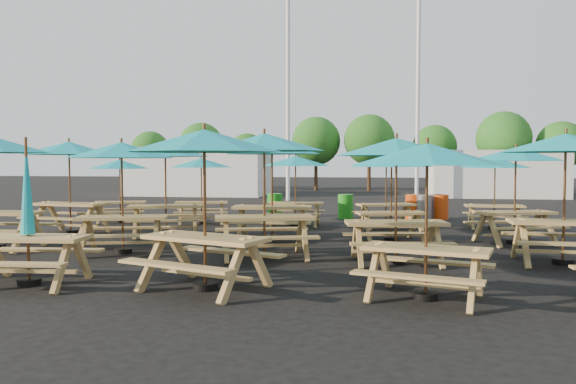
% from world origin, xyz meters
% --- Properties ---
extents(ground, '(120.00, 120.00, 0.00)m').
position_xyz_m(ground, '(0.00, 0.00, 0.00)').
color(ground, black).
rests_on(ground, ground).
extents(picnic_unit_2, '(2.68, 2.68, 2.50)m').
position_xyz_m(picnic_unit_2, '(-5.69, -0.05, 2.18)').
color(picnic_unit_2, '#AC864C').
rests_on(picnic_unit_2, ground).
extents(picnic_unit_3, '(2.46, 2.46, 2.03)m').
position_xyz_m(picnic_unit_3, '(-5.67, 2.88, 1.77)').
color(picnic_unit_3, '#AC864C').
rests_on(picnic_unit_3, ground).
extents(picnic_unit_4, '(1.94, 1.73, 2.32)m').
position_xyz_m(picnic_unit_4, '(-2.92, -6.00, 0.95)').
color(picnic_unit_4, '#AC864C').
rests_on(picnic_unit_4, ground).
extents(picnic_unit_5, '(2.82, 2.82, 2.37)m').
position_xyz_m(picnic_unit_5, '(-2.84, -2.87, 2.07)').
color(picnic_unit_5, '#AC864C').
rests_on(picnic_unit_5, ground).
extents(picnic_unit_6, '(2.96, 2.96, 2.44)m').
position_xyz_m(picnic_unit_6, '(-2.97, -0.08, 2.13)').
color(picnic_unit_6, '#AC864C').
rests_on(picnic_unit_6, ground).
extents(picnic_unit_7, '(2.45, 2.45, 2.08)m').
position_xyz_m(picnic_unit_7, '(-2.99, 2.96, 1.81)').
color(picnic_unit_7, '#AC864C').
rests_on(picnic_unit_7, ground).
extents(picnic_unit_8, '(3.01, 3.01, 2.44)m').
position_xyz_m(picnic_unit_8, '(-0.09, -5.86, 2.13)').
color(picnic_unit_8, '#AC864C').
rests_on(picnic_unit_8, ground).
extents(picnic_unit_9, '(3.02, 3.02, 2.53)m').
position_xyz_m(picnic_unit_9, '(0.22, -2.91, 2.21)').
color(picnic_unit_9, '#AC864C').
rests_on(picnic_unit_9, ground).
extents(picnic_unit_10, '(2.66, 2.66, 2.51)m').
position_xyz_m(picnic_unit_10, '(-0.13, -0.21, 2.18)').
color(picnic_unit_10, '#AC864C').
rests_on(picnic_unit_10, ground).
extents(picnic_unit_11, '(2.09, 2.09, 2.14)m').
position_xyz_m(picnic_unit_11, '(0.02, 2.79, 1.87)').
color(picnic_unit_11, '#AC864C').
rests_on(picnic_unit_11, ground).
extents(picnic_unit_12, '(2.64, 2.64, 2.21)m').
position_xyz_m(picnic_unit_12, '(3.15, -5.96, 1.93)').
color(picnic_unit_12, '#AC864C').
rests_on(picnic_unit_12, ground).
extents(picnic_unit_13, '(2.65, 2.65, 2.41)m').
position_xyz_m(picnic_unit_13, '(2.82, -3.15, 2.10)').
color(picnic_unit_13, '#AC864C').
rests_on(picnic_unit_13, ground).
extents(picnic_unit_14, '(2.52, 2.52, 2.14)m').
position_xyz_m(picnic_unit_14, '(2.81, -0.03, 1.86)').
color(picnic_unit_14, '#AC864C').
rests_on(picnic_unit_14, ground).
extents(picnic_unit_15, '(2.60, 2.60, 2.13)m').
position_xyz_m(picnic_unit_15, '(2.72, 2.76, 1.86)').
color(picnic_unit_15, '#AC864C').
rests_on(picnic_unit_15, ground).
extents(picnic_unit_17, '(2.46, 2.46, 2.49)m').
position_xyz_m(picnic_unit_17, '(5.94, -2.76, 2.17)').
color(picnic_unit_17, '#AC864C').
rests_on(picnic_unit_17, ground).
extents(picnic_unit_18, '(2.80, 2.80, 2.30)m').
position_xyz_m(picnic_unit_18, '(5.68, -0.07, 2.01)').
color(picnic_unit_18, '#AC864C').
rests_on(picnic_unit_18, ground).
extents(picnic_unit_19, '(2.08, 2.08, 2.08)m').
position_xyz_m(picnic_unit_19, '(5.82, 2.98, 1.81)').
color(picnic_unit_19, '#AC864C').
rests_on(picnic_unit_19, ground).
extents(waste_bin_0, '(0.52, 0.52, 0.84)m').
position_xyz_m(waste_bin_0, '(-1.09, 5.39, 0.42)').
color(waste_bin_0, '#1D8B19').
rests_on(waste_bin_0, ground).
extents(waste_bin_1, '(0.52, 0.52, 0.84)m').
position_xyz_m(waste_bin_1, '(1.40, 5.23, 0.42)').
color(waste_bin_1, '#1D8B19').
rests_on(waste_bin_1, ground).
extents(waste_bin_2, '(0.52, 0.52, 0.84)m').
position_xyz_m(waste_bin_2, '(3.67, 5.46, 0.42)').
color(waste_bin_2, '#D23E0C').
rests_on(waste_bin_2, ground).
extents(waste_bin_3, '(0.52, 0.52, 0.84)m').
position_xyz_m(waste_bin_3, '(4.43, 5.71, 0.42)').
color(waste_bin_3, gray).
rests_on(waste_bin_3, ground).
extents(waste_bin_4, '(0.52, 0.52, 0.84)m').
position_xyz_m(waste_bin_4, '(4.02, 5.21, 0.42)').
color(waste_bin_4, gray).
rests_on(waste_bin_4, ground).
extents(waste_bin_5, '(0.52, 0.52, 0.84)m').
position_xyz_m(waste_bin_5, '(4.59, 5.59, 0.42)').
color(waste_bin_5, '#D23E0C').
rests_on(waste_bin_5, ground).
extents(mast_0, '(0.20, 0.20, 12.00)m').
position_xyz_m(mast_0, '(-2.00, 14.00, 6.00)').
color(mast_0, silver).
rests_on(mast_0, ground).
extents(mast_1, '(0.20, 0.20, 12.00)m').
position_xyz_m(mast_1, '(4.50, 16.00, 6.00)').
color(mast_1, silver).
rests_on(mast_1, ground).
extents(event_tent_0, '(8.00, 4.00, 2.80)m').
position_xyz_m(event_tent_0, '(-8.00, 18.00, 1.40)').
color(event_tent_0, silver).
rests_on(event_tent_0, ground).
extents(event_tent_1, '(7.00, 4.00, 2.60)m').
position_xyz_m(event_tent_1, '(9.00, 19.00, 1.30)').
color(event_tent_1, silver).
rests_on(event_tent_1, ground).
extents(tree_0, '(2.80, 2.80, 4.24)m').
position_xyz_m(tree_0, '(-14.07, 25.25, 2.83)').
color(tree_0, '#382314').
rests_on(tree_0, ground).
extents(tree_1, '(3.11, 3.11, 4.72)m').
position_xyz_m(tree_1, '(-9.74, 23.90, 3.15)').
color(tree_1, '#382314').
rests_on(tree_1, ground).
extents(tree_2, '(2.59, 2.59, 3.93)m').
position_xyz_m(tree_2, '(-6.39, 23.65, 2.62)').
color(tree_2, '#382314').
rests_on(tree_2, ground).
extents(tree_3, '(3.36, 3.36, 5.09)m').
position_xyz_m(tree_3, '(-1.75, 24.72, 3.41)').
color(tree_3, '#382314').
rests_on(tree_3, ground).
extents(tree_4, '(3.41, 3.41, 5.17)m').
position_xyz_m(tree_4, '(1.90, 24.26, 3.46)').
color(tree_4, '#382314').
rests_on(tree_4, ground).
extents(tree_5, '(2.94, 2.94, 4.45)m').
position_xyz_m(tree_5, '(6.22, 24.67, 2.97)').
color(tree_5, '#382314').
rests_on(tree_5, ground).
extents(tree_6, '(3.38, 3.38, 5.13)m').
position_xyz_m(tree_6, '(10.23, 22.90, 3.43)').
color(tree_6, '#382314').
rests_on(tree_6, ground).
extents(tree_7, '(2.95, 2.95, 4.48)m').
position_xyz_m(tree_7, '(13.63, 22.92, 2.99)').
color(tree_7, '#382314').
rests_on(tree_7, ground).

